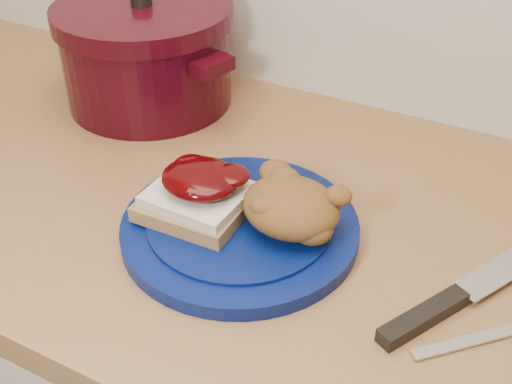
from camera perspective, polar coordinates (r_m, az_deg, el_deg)
The scene contains 7 objects.
plate at distance 0.73m, azimuth -1.43°, elevation -3.20°, with size 0.27×0.27×0.02m, color #05124A.
sandwich at distance 0.72m, azimuth -5.17°, elevation -0.05°, with size 0.12×0.10×0.06m.
stuffing_mound at distance 0.69m, azimuth 3.13°, elevation -1.36°, with size 0.11×0.10×0.06m, color brown.
chef_knife at distance 0.68m, azimuth 16.95°, elevation -9.22°, with size 0.16×0.27×0.02m.
butter_knife at distance 0.66m, azimuth 19.85°, elevation -11.97°, with size 0.16×0.01×0.00m, color silver.
dutch_oven at distance 0.99m, azimuth -9.68°, elevation 12.01°, with size 0.32×0.32×0.17m.
pepper_grinder at distance 1.02m, azimuth -6.88°, elevation 12.10°, with size 0.07×0.07×0.12m.
Camera 1 is at (0.25, 0.95, 1.37)m, focal length 45.00 mm.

